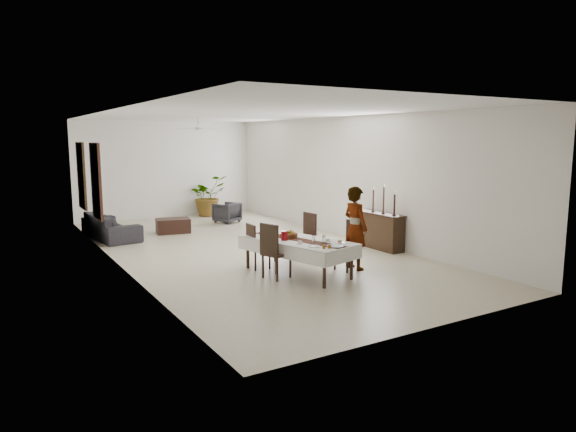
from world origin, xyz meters
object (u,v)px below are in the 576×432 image
(sideboard_body, at_px, (379,231))
(woman, at_px, (355,228))
(red_pitcher, at_px, (284,236))
(sofa, at_px, (111,226))
(dining_table_top, at_px, (298,241))

(sideboard_body, bearing_deg, woman, -143.64)
(red_pitcher, relative_size, sideboard_body, 0.13)
(sofa, bearing_deg, dining_table_top, -164.39)
(dining_table_top, relative_size, sofa, 0.95)
(woman, bearing_deg, dining_table_top, 73.93)
(red_pitcher, height_order, sideboard_body, red_pitcher)
(woman, relative_size, sofa, 0.74)
(red_pitcher, xyz_separation_m, sideboard_body, (3.19, 0.93, -0.35))
(red_pitcher, height_order, sofa, red_pitcher)
(red_pitcher, xyz_separation_m, sofa, (-2.09, 5.54, -0.44))
(red_pitcher, distance_m, sideboard_body, 3.34)
(dining_table_top, height_order, red_pitcher, red_pitcher)
(woman, bearing_deg, sofa, 27.95)
(dining_table_top, distance_m, red_pitcher, 0.29)
(dining_table_top, height_order, sofa, dining_table_top)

